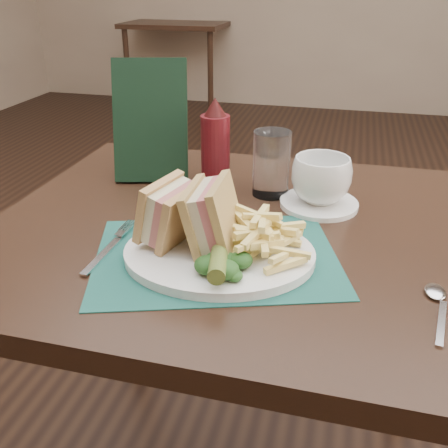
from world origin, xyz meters
name	(u,v)px	position (x,y,z in m)	size (l,w,h in m)	color
floor	(271,358)	(0.00, 0.00, 0.00)	(7.00, 7.00, 0.00)	black
wall_back	(333,109)	(0.00, 3.50, 0.00)	(6.00, 6.00, 0.00)	tan
table_main	(240,380)	(0.00, -0.50, 0.38)	(0.90, 0.75, 0.75)	black
table_bg_left	(180,64)	(-1.45, 3.33, 0.38)	(0.90, 0.75, 0.75)	black
placemat	(216,256)	(-0.02, -0.62, 0.75)	(0.38, 0.27, 0.00)	#195047
plate	(219,254)	(-0.01, -0.63, 0.76)	(0.30, 0.24, 0.01)	white
sandwich_half_a	(159,209)	(-0.11, -0.62, 0.82)	(0.06, 0.10, 0.09)	tan
sandwich_half_b	(199,213)	(-0.04, -0.62, 0.82)	(0.06, 0.11, 0.10)	tan
kale_garnish	(217,263)	(0.00, -0.69, 0.78)	(0.11, 0.08, 0.03)	#193D16
pickle_spear	(219,256)	(0.01, -0.69, 0.79)	(0.03, 0.03, 0.12)	#536727
fries_pile	(263,232)	(0.06, -0.61, 0.80)	(0.18, 0.20, 0.06)	#FFE67F
fork	(110,244)	(-0.19, -0.64, 0.76)	(0.03, 0.17, 0.01)	silver
spoon	(439,310)	(0.31, -0.69, 0.76)	(0.03, 0.15, 0.01)	silver
saucer	(319,204)	(0.13, -0.39, 0.76)	(0.15, 0.15, 0.01)	white
coffee_cup	(321,180)	(0.13, -0.39, 0.80)	(0.11, 0.11, 0.09)	white
drinking_glass	(271,164)	(0.02, -0.35, 0.81)	(0.07, 0.07, 0.13)	white
ketchup_bottle	(215,143)	(-0.09, -0.34, 0.84)	(0.06, 0.06, 0.19)	#4F0D13
check_presenter	(151,121)	(-0.24, -0.32, 0.87)	(0.16, 0.02, 0.26)	black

